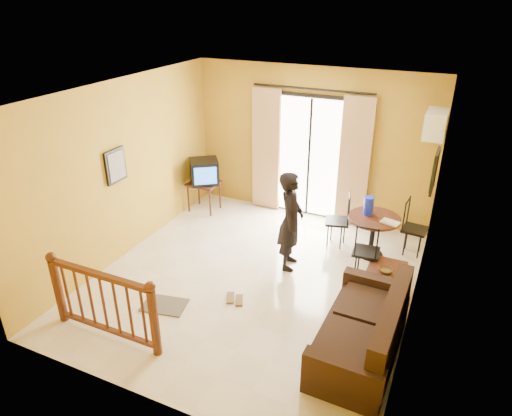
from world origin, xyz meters
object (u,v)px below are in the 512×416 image
at_px(coffee_table, 384,282).
at_px(standing_person, 291,221).
at_px(television, 204,171).
at_px(sofa, 365,334).
at_px(dining_table, 373,225).

height_order(coffee_table, standing_person, standing_person).
bearing_deg(television, sofa, -71.42).
height_order(dining_table, standing_person, standing_person).
bearing_deg(dining_table, coffee_table, -70.41).
xyz_separation_m(television, standing_person, (2.22, -1.20, -0.03)).
height_order(coffee_table, sofa, sofa).
distance_m(television, dining_table, 3.35).
height_order(dining_table, coffee_table, dining_table).
distance_m(coffee_table, sofa, 1.23).
bearing_deg(dining_table, standing_person, -142.42).
bearing_deg(sofa, dining_table, 101.22).
relative_size(dining_table, sofa, 0.45).
relative_size(dining_table, coffee_table, 0.90).
xyz_separation_m(dining_table, sofa, (0.40, -2.35, -0.22)).
distance_m(coffee_table, standing_person, 1.61).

